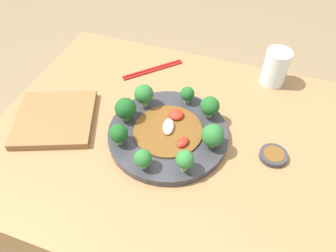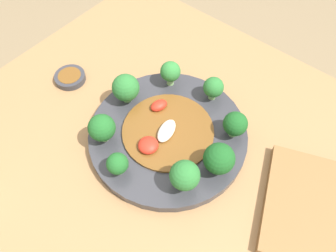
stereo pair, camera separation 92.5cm
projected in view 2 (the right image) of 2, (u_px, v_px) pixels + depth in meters
The scene contains 14 objects.
ground_plane at pixel (172, 243), 1.29m from camera, with size 8.00×8.00×0.00m, color #7F6B4C.
table at pixel (173, 210), 0.98m from camera, with size 0.91×0.76×0.76m.
plate at pixel (168, 134), 0.67m from camera, with size 0.32×0.32×0.02m.
broccoli_north at pixel (213, 88), 0.68m from camera, with size 0.04×0.04×0.06m.
broccoli_northwest at pixel (170, 72), 0.70m from camera, with size 0.04×0.04×0.06m.
broccoli_south at pixel (117, 164), 0.58m from camera, with size 0.04×0.04×0.05m.
broccoli_southeast at pixel (185, 176), 0.56m from camera, with size 0.05×0.05×0.07m.
broccoli_southwest at pixel (102, 128), 0.62m from camera, with size 0.05×0.05×0.06m.
broccoli_northeast at pixel (235, 124), 0.63m from camera, with size 0.05×0.05×0.06m.
broccoli_west at pixel (126, 88), 0.67m from camera, with size 0.06×0.06×0.07m.
broccoli_east at pixel (220, 158), 0.58m from camera, with size 0.06×0.06×0.07m.
stirfry_center at pixel (165, 131), 0.65m from camera, with size 0.18×0.18×0.02m.
sauce_dish at pixel (70, 77), 0.76m from camera, with size 0.07×0.07×0.02m.
cutting_board at pixel (325, 212), 0.58m from camera, with size 0.27×0.27×0.02m.
Camera 2 is at (0.20, -0.27, 1.33)m, focal length 35.00 mm.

